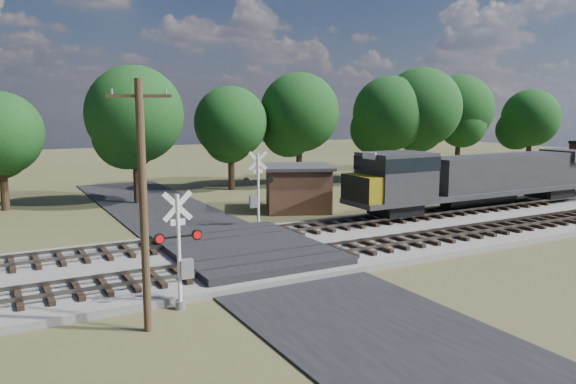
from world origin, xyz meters
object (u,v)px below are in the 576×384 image
crossing_signal_near (182,260)px  crossing_signal_far (257,196)px  equipment_shed (298,187)px  utility_pole (143,201)px

crossing_signal_near → crossing_signal_far: (8.33, 11.29, 0.12)m
crossing_signal_near → crossing_signal_far: crossing_signal_far is taller
crossing_signal_far → equipment_shed: crossing_signal_far is taller
crossing_signal_far → equipment_shed: 6.17m
crossing_signal_near → equipment_shed: (13.26, 14.98, -0.18)m
crossing_signal_far → utility_pole: size_ratio=0.57×
crossing_signal_near → utility_pole: utility_pole is taller
crossing_signal_near → utility_pole: size_ratio=0.53×
crossing_signal_far → utility_pole: bearing=63.2°
crossing_signal_near → equipment_shed: crossing_signal_near is taller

